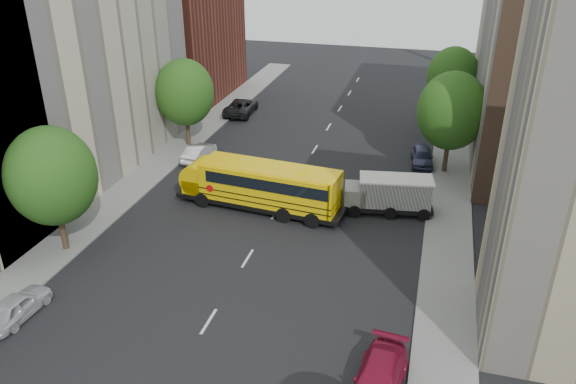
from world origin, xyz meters
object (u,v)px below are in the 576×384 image
at_px(parked_car_3, 379,381).
at_px(parked_car_5, 433,116).
at_px(street_tree_1, 52,176).
at_px(parked_car_2, 241,107).
at_px(school_bus, 259,184).
at_px(safari_truck, 389,194).
at_px(street_tree_5, 453,76).
at_px(street_tree_4, 452,111).
at_px(parked_car_1, 199,152).
at_px(parked_car_0, 17,306).
at_px(parked_car_4, 422,156).
at_px(street_tree_2, 185,92).

distance_m(parked_car_3, parked_car_5, 36.33).
xyz_separation_m(street_tree_1, parked_car_2, (1.52, 27.59, -4.18)).
bearing_deg(school_bus, safari_truck, 17.43).
height_order(school_bus, parked_car_3, school_bus).
xyz_separation_m(street_tree_1, street_tree_5, (22.00, 30.00, -0.25)).
xyz_separation_m(street_tree_4, parked_car_3, (-2.20, -24.49, -4.37)).
bearing_deg(safari_truck, parked_car_1, 153.53).
bearing_deg(parked_car_0, parked_car_4, -124.13).
relative_size(parked_car_0, parked_car_3, 0.80).
height_order(parked_car_2, parked_car_5, parked_car_2).
xyz_separation_m(street_tree_4, parked_car_0, (-20.45, -24.19, -4.41)).
height_order(street_tree_2, parked_car_4, street_tree_2).
bearing_deg(parked_car_4, school_bus, -139.61).
distance_m(street_tree_1, parked_car_0, 7.69).
bearing_deg(parked_car_2, street_tree_2, 77.77).
bearing_deg(school_bus, parked_car_4, 51.87).
distance_m(school_bus, parked_car_4, 15.10).
bearing_deg(street_tree_2, parked_car_4, 3.25).
distance_m(school_bus, parked_car_0, 16.68).
xyz_separation_m(street_tree_4, street_tree_5, (-0.00, 12.00, -0.37)).
height_order(school_bus, parked_car_2, school_bus).
xyz_separation_m(parked_car_0, parked_car_5, (19.05, 36.02, 0.03)).
bearing_deg(parked_car_0, parked_car_5, -115.70).
height_order(street_tree_4, parked_car_0, street_tree_4).
relative_size(street_tree_2, parked_car_5, 1.82).
bearing_deg(street_tree_5, parked_car_1, -143.21).
bearing_deg(school_bus, street_tree_4, 44.10).
bearing_deg(parked_car_2, street_tree_5, -176.53).
bearing_deg(parked_car_0, street_tree_4, -128.03).
relative_size(street_tree_4, street_tree_5, 1.08).
relative_size(street_tree_5, school_bus, 0.62).
relative_size(street_tree_4, parked_car_2, 1.45).
distance_m(parked_car_1, parked_car_4, 18.40).
height_order(street_tree_2, street_tree_4, street_tree_4).
distance_m(school_bus, parked_car_5, 24.15).
bearing_deg(parked_car_5, street_tree_1, -125.77).
relative_size(parked_car_3, parked_car_5, 1.15).
xyz_separation_m(street_tree_1, parked_car_1, (2.20, 15.19, -4.28)).
height_order(parked_car_1, parked_car_3, parked_car_3).
relative_size(parked_car_1, parked_car_5, 0.97).
xyz_separation_m(street_tree_4, parked_car_1, (-19.80, -2.81, -4.40)).
bearing_deg(parked_car_2, parked_car_0, 86.82).
height_order(parked_car_1, parked_car_5, parked_car_5).
bearing_deg(street_tree_4, street_tree_1, -140.71).
height_order(safari_truck, parked_car_3, safari_truck).
relative_size(street_tree_2, parked_car_0, 1.96).
distance_m(street_tree_4, parked_car_3, 24.98).
bearing_deg(parked_car_2, parked_car_4, 152.40).
bearing_deg(parked_car_0, street_tree_1, -73.75).
bearing_deg(safari_truck, school_bus, -177.31).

